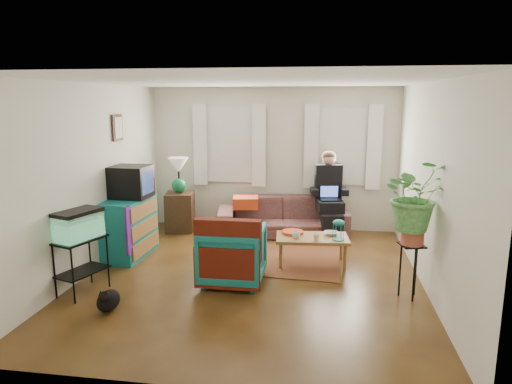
% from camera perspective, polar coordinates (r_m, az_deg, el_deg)
% --- Properties ---
extents(floor, '(4.50, 5.00, 0.01)m').
position_cam_1_polar(floor, '(6.34, -0.55, -10.50)').
color(floor, '#4F2B14').
rests_on(floor, ground).
extents(ceiling, '(4.50, 5.00, 0.01)m').
position_cam_1_polar(ceiling, '(5.89, -0.60, 13.67)').
color(ceiling, white).
rests_on(ceiling, wall_back).
extents(wall_back, '(4.50, 0.01, 2.60)m').
position_cam_1_polar(wall_back, '(8.43, 2.13, 4.15)').
color(wall_back, silver).
rests_on(wall_back, floor).
extents(wall_front, '(4.50, 0.01, 2.60)m').
position_cam_1_polar(wall_front, '(3.60, -6.93, -5.98)').
color(wall_front, silver).
rests_on(wall_front, floor).
extents(wall_left, '(0.01, 5.00, 2.60)m').
position_cam_1_polar(wall_left, '(6.71, -19.91, 1.57)').
color(wall_left, silver).
rests_on(wall_left, floor).
extents(wall_right, '(0.01, 5.00, 2.60)m').
position_cam_1_polar(wall_right, '(6.05, 20.97, 0.48)').
color(wall_right, silver).
rests_on(wall_right, floor).
extents(window_left, '(1.08, 0.04, 1.38)m').
position_cam_1_polar(window_left, '(8.51, -3.26, 5.90)').
color(window_left, white).
rests_on(window_left, wall_back).
extents(window_right, '(1.08, 0.04, 1.38)m').
position_cam_1_polar(window_right, '(8.34, 10.74, 5.60)').
color(window_right, white).
rests_on(window_right, wall_back).
extents(curtains_left, '(1.36, 0.06, 1.50)m').
position_cam_1_polar(curtains_left, '(8.43, -3.37, 5.85)').
color(curtains_left, white).
rests_on(curtains_left, wall_back).
extents(curtains_right, '(1.36, 0.06, 1.50)m').
position_cam_1_polar(curtains_right, '(8.26, 10.76, 5.55)').
color(curtains_right, white).
rests_on(curtains_right, wall_back).
extents(picture_frame, '(0.04, 0.32, 0.40)m').
position_cam_1_polar(picture_frame, '(7.38, -16.88, 7.69)').
color(picture_frame, '#3D2616').
rests_on(picture_frame, wall_left).
extents(area_rug, '(2.10, 1.73, 0.01)m').
position_cam_1_polar(area_rug, '(7.04, 2.43, -8.19)').
color(area_rug, maroon).
rests_on(area_rug, floor).
extents(sofa, '(2.39, 1.26, 0.89)m').
position_cam_1_polar(sofa, '(8.12, 3.32, -2.28)').
color(sofa, brown).
rests_on(sofa, floor).
extents(seated_person, '(0.68, 0.78, 1.36)m').
position_cam_1_polar(seated_person, '(8.17, 9.08, -0.65)').
color(seated_person, black).
rests_on(seated_person, sofa).
extents(side_table, '(0.56, 0.56, 0.71)m').
position_cam_1_polar(side_table, '(8.47, -9.48, -2.46)').
color(side_table, '#3B2916').
rests_on(side_table, floor).
extents(table_lamp, '(0.42, 0.42, 0.65)m').
position_cam_1_polar(table_lamp, '(8.33, -9.63, 1.96)').
color(table_lamp, white).
rests_on(table_lamp, side_table).
extents(dresser, '(0.55, 1.03, 0.91)m').
position_cam_1_polar(dresser, '(7.26, -15.57, -4.29)').
color(dresser, '#12516E').
rests_on(dresser, floor).
extents(crt_tv, '(0.58, 0.53, 0.48)m').
position_cam_1_polar(crt_tv, '(7.19, -15.36, 1.25)').
color(crt_tv, black).
rests_on(crt_tv, dresser).
extents(aquarium_stand, '(0.53, 0.71, 0.70)m').
position_cam_1_polar(aquarium_stand, '(6.12, -20.93, -8.63)').
color(aquarium_stand, black).
rests_on(aquarium_stand, floor).
extents(aquarium, '(0.48, 0.64, 0.37)m').
position_cam_1_polar(aquarium, '(5.96, -21.30, -3.78)').
color(aquarium, '#7FD899').
rests_on(aquarium, aquarium_stand).
extents(black_cat, '(0.30, 0.40, 0.31)m').
position_cam_1_polar(black_cat, '(5.59, -17.98, -12.54)').
color(black_cat, black).
rests_on(black_cat, floor).
extents(armchair, '(0.82, 0.76, 0.83)m').
position_cam_1_polar(armchair, '(6.05, -2.92, -7.44)').
color(armchair, '#104C61').
rests_on(armchair, floor).
extents(serape_throw, '(0.84, 0.20, 0.69)m').
position_cam_1_polar(serape_throw, '(5.69, -3.56, -6.83)').
color(serape_throw, '#9E0A0A').
rests_on(serape_throw, armchair).
extents(coffee_table, '(1.08, 0.65, 0.43)m').
position_cam_1_polar(coffee_table, '(6.75, 6.99, -7.28)').
color(coffee_table, brown).
rests_on(coffee_table, floor).
extents(cup_a, '(0.13, 0.13, 0.09)m').
position_cam_1_polar(cup_a, '(6.57, 5.04, -5.39)').
color(cup_a, white).
rests_on(cup_a, coffee_table).
extents(cup_b, '(0.10, 0.10, 0.09)m').
position_cam_1_polar(cup_b, '(6.51, 7.55, -5.62)').
color(cup_b, beige).
rests_on(cup_b, coffee_table).
extents(bowl, '(0.22, 0.22, 0.05)m').
position_cam_1_polar(bowl, '(6.79, 9.38, -5.12)').
color(bowl, white).
rests_on(bowl, coffee_table).
extents(snack_tray, '(0.35, 0.35, 0.04)m').
position_cam_1_polar(snack_tray, '(6.80, 4.59, -5.03)').
color(snack_tray, '#B21414').
rests_on(snack_tray, coffee_table).
extents(birdcage, '(0.18, 0.18, 0.30)m').
position_cam_1_polar(birdcage, '(6.54, 10.27, -4.66)').
color(birdcage, '#115B6B').
rests_on(birdcage, coffee_table).
extents(plant_stand, '(0.35, 0.35, 0.68)m').
position_cam_1_polar(plant_stand, '(5.90, 18.69, -9.35)').
color(plant_stand, black).
rests_on(plant_stand, floor).
extents(potted_plant, '(0.92, 0.84, 0.86)m').
position_cam_1_polar(potted_plant, '(5.67, 19.21, -1.68)').
color(potted_plant, '#599947').
rests_on(potted_plant, plant_stand).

